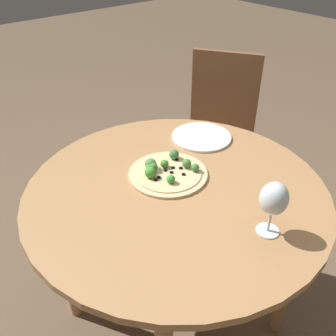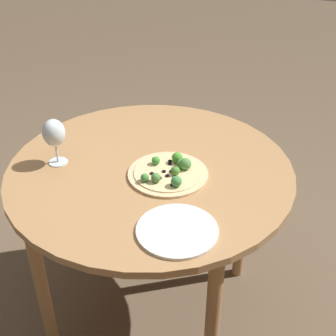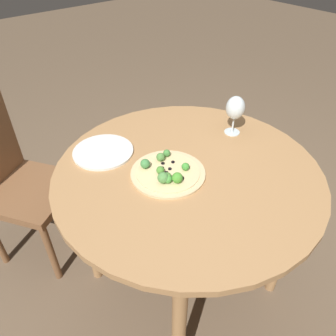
% 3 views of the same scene
% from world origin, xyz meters
% --- Properties ---
extents(ground_plane, '(12.00, 12.00, 0.00)m').
position_xyz_m(ground_plane, '(0.00, 0.00, 0.00)').
color(ground_plane, brown).
extents(dining_table, '(1.05, 1.05, 0.76)m').
position_xyz_m(dining_table, '(0.00, 0.00, 0.67)').
color(dining_table, '#A87A4C').
rests_on(dining_table, ground_plane).
extents(pizza, '(0.29, 0.29, 0.06)m').
position_xyz_m(pizza, '(0.08, -0.03, 0.78)').
color(pizza, '#DBBC89').
rests_on(pizza, dining_table).
extents(wine_glass, '(0.08, 0.08, 0.18)m').
position_xyz_m(wine_glass, '(-0.34, -0.07, 0.89)').
color(wine_glass, silver).
rests_on(wine_glass, dining_table).
extents(plate_near, '(0.25, 0.25, 0.01)m').
position_xyz_m(plate_near, '(0.19, -0.31, 0.77)').
color(plate_near, silver).
rests_on(plate_near, dining_table).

